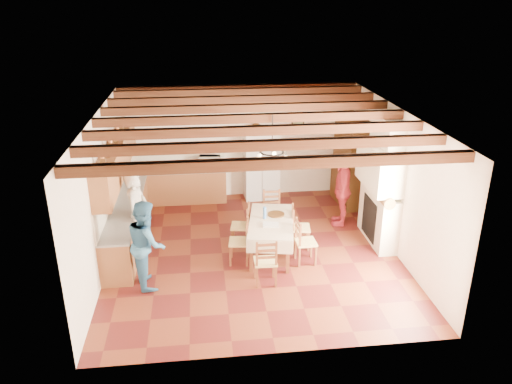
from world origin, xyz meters
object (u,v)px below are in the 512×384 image
chair_end_far (272,212)px  microwave (210,162)px  chair_left_near (239,241)px  chair_right_far (301,227)px  chair_right_near (306,241)px  person_woman_red (342,190)px  dining_table (271,224)px  chair_end_near (265,260)px  person_woman_blue (147,243)px  hutch (350,161)px  person_man (138,214)px  chair_left_far (240,225)px  refrigerator (261,164)px

chair_end_far → microwave: (-1.36, 2.00, 0.57)m
chair_left_near → chair_right_far: size_ratio=1.00×
chair_left_near → chair_right_near: size_ratio=1.00×
chair_right_far → person_woman_red: 1.64m
dining_table → chair_end_near: 1.18m
person_woman_blue → person_woman_red: bearing=-77.5°
chair_end_far → person_woman_blue: person_woman_blue is taller
hutch → chair_right_far: (-1.71, -2.24, -0.68)m
person_man → person_woman_red: 4.70m
chair_end_near → hutch: bearing=-125.6°
person_woman_blue → microwave: 4.15m
chair_right_near → chair_right_far: size_ratio=1.00×
dining_table → chair_left_near: chair_left_near is taller
dining_table → chair_left_far: (-0.61, 0.43, -0.20)m
chair_right_near → person_woman_blue: bearing=95.7°
refrigerator → hutch: 2.34m
dining_table → chair_left_near: 0.78m
chair_left_near → person_woman_blue: 1.90m
refrigerator → dining_table: size_ratio=0.96×
dining_table → person_woman_blue: person_woman_blue is taller
dining_table → chair_right_far: chair_right_far is taller
chair_end_far → chair_right_far: bearing=-58.8°
refrigerator → chair_right_near: (0.47, -3.64, -0.42)m
chair_left_near → person_woman_red: 3.01m
hutch → person_woman_blue: (-4.84, -3.32, -0.31)m
dining_table → chair_left_near: (-0.70, -0.29, -0.20)m
chair_left_far → chair_end_far: 1.01m
chair_end_far → chair_right_near: bearing=-71.2°
microwave → chair_end_near: bearing=-69.2°
chair_end_far → chair_left_near: bearing=-121.5°
chair_end_far → dining_table: bearing=-98.1°
chair_right_near → microwave: microwave is taller
hutch → chair_left_near: (-3.08, -2.73, -0.68)m
microwave → refrigerator: bearing=13.7°
hutch → person_woman_blue: hutch is taller
person_man → person_woman_blue: person_man is taller
chair_left_near → chair_left_far: bearing=-179.5°
chair_end_near → person_man: size_ratio=0.52×
chair_end_near → person_woman_red: (2.14, 2.38, 0.39)m
dining_table → person_woman_blue: bearing=-160.3°
chair_right_near → chair_right_far: same height
chair_right_far → chair_end_near: same height
dining_table → microwave: size_ratio=3.44×
person_woman_blue → person_woman_red: person_woman_red is taller
dining_table → chair_right_near: chair_right_near is taller
hutch → person_woman_red: size_ratio=1.33×
chair_left_far → chair_end_near: size_ratio=1.00×
chair_left_near → person_man: 2.16m
hutch → chair_right_near: hutch is taller
chair_left_near → person_woman_red: person_woman_red is taller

